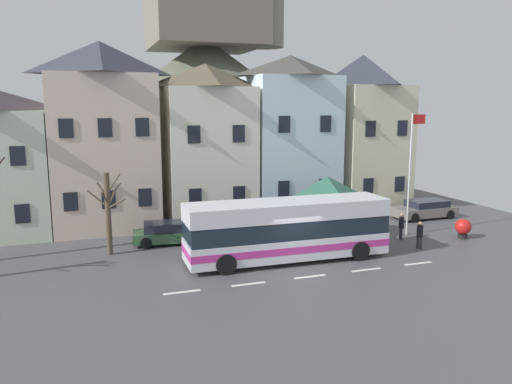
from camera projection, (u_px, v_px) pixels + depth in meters
ground_plane at (299, 269)px, 24.42m from camera, size 40.00×60.00×0.07m
townhouse_01 at (104, 137)px, 31.80m from camera, size 6.38×5.91×11.78m
townhouse_02 at (206, 143)px, 33.93m from camera, size 5.76×5.64×10.58m
townhouse_03 at (290, 137)px, 35.60m from camera, size 5.98×5.17×11.28m
townhouse_04 at (361, 132)px, 38.39m from camera, size 5.20×6.91×11.59m
hilltop_castle at (206, 105)px, 53.84m from camera, size 41.50×41.50×23.10m
transit_bus at (287, 231)px, 25.42m from camera, size 10.52×2.80×3.10m
bus_shelter at (327, 187)px, 29.86m from camera, size 3.60×3.60×3.69m
parked_car_00 at (425, 209)px, 35.18m from camera, size 4.56×2.11×1.27m
parked_car_01 at (318, 218)px, 32.11m from camera, size 4.12×2.08×1.39m
parked_car_02 at (169, 233)px, 28.72m from camera, size 4.37×2.26×1.25m
pedestrian_00 at (420, 233)px, 27.59m from camera, size 0.34×0.34×1.53m
pedestrian_01 at (401, 225)px, 29.51m from camera, size 0.30×0.33×1.59m
public_bench at (298, 222)px, 31.89m from camera, size 1.52×0.48×0.87m
flagpole at (411, 166)px, 29.99m from camera, size 0.95×0.10×7.39m
harbour_buoy at (463, 227)px, 29.78m from camera, size 0.94×0.94×1.19m
bare_tree_00 at (108, 212)px, 26.25m from camera, size 1.88×2.04×4.41m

